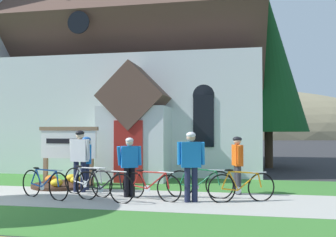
{
  "coord_description": "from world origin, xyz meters",
  "views": [
    {
      "loc": [
        6.36,
        -7.11,
        1.81
      ],
      "look_at": [
        4.11,
        4.97,
        2.16
      ],
      "focal_mm": 39.2,
      "sensor_mm": 36.0,
      "label": 1
    }
  ],
  "objects_px": {
    "cyclist_in_yellow_jersey": "(191,161)",
    "bicycle_white": "(44,184)",
    "cyclist_in_white_jersey": "(86,159)",
    "bicycle_blue": "(241,187)",
    "cyclist_in_orange_jersey": "(237,161)",
    "cyclist_in_blue_jersey": "(129,163)",
    "bicycle_yellow": "(87,181)",
    "bicycle_red": "(104,186)",
    "church_sign": "(68,145)",
    "cyclist_in_green_jersey": "(80,155)",
    "bicycle_silver": "(150,186)",
    "bicycle_orange": "(199,184)",
    "yard_deciduous_tree": "(3,90)",
    "roadside_conifer": "(268,63)"
  },
  "relations": [
    {
      "from": "bicycle_yellow",
      "to": "bicycle_white",
      "type": "relative_size",
      "value": 0.98
    },
    {
      "from": "bicycle_white",
      "to": "cyclist_in_blue_jersey",
      "type": "bearing_deg",
      "value": 15.87
    },
    {
      "from": "bicycle_orange",
      "to": "cyclist_in_green_jersey",
      "type": "distance_m",
      "value": 3.55
    },
    {
      "from": "cyclist_in_white_jersey",
      "to": "bicycle_blue",
      "type": "bearing_deg",
      "value": -12.77
    },
    {
      "from": "bicycle_red",
      "to": "roadside_conifer",
      "type": "height_order",
      "value": "roadside_conifer"
    },
    {
      "from": "bicycle_orange",
      "to": "bicycle_white",
      "type": "bearing_deg",
      "value": -168.74
    },
    {
      "from": "bicycle_silver",
      "to": "bicycle_red",
      "type": "height_order",
      "value": "bicycle_red"
    },
    {
      "from": "bicycle_red",
      "to": "cyclist_in_yellow_jersey",
      "type": "height_order",
      "value": "cyclist_in_yellow_jersey"
    },
    {
      "from": "cyclist_in_green_jersey",
      "to": "cyclist_in_orange_jersey",
      "type": "bearing_deg",
      "value": 6.12
    },
    {
      "from": "cyclist_in_orange_jersey",
      "to": "cyclist_in_blue_jersey",
      "type": "bearing_deg",
      "value": -161.26
    },
    {
      "from": "church_sign",
      "to": "bicycle_red",
      "type": "bearing_deg",
      "value": -48.69
    },
    {
      "from": "cyclist_in_green_jersey",
      "to": "yard_deciduous_tree",
      "type": "height_order",
      "value": "yard_deciduous_tree"
    },
    {
      "from": "bicycle_silver",
      "to": "cyclist_in_white_jersey",
      "type": "xyz_separation_m",
      "value": [
        -2.25,
        1.2,
        0.54
      ]
    },
    {
      "from": "bicycle_white",
      "to": "cyclist_in_orange_jersey",
      "type": "distance_m",
      "value": 5.22
    },
    {
      "from": "cyclist_in_green_jersey",
      "to": "yard_deciduous_tree",
      "type": "xyz_separation_m",
      "value": [
        -6.7,
        6.03,
        2.65
      ]
    },
    {
      "from": "bicycle_orange",
      "to": "church_sign",
      "type": "bearing_deg",
      "value": 161.05
    },
    {
      "from": "bicycle_blue",
      "to": "cyclist_in_white_jersey",
      "type": "xyz_separation_m",
      "value": [
        -4.52,
        1.02,
        0.53
      ]
    },
    {
      "from": "church_sign",
      "to": "bicycle_red",
      "type": "distance_m",
      "value": 3.3
    },
    {
      "from": "bicycle_silver",
      "to": "cyclist_in_yellow_jersey",
      "type": "height_order",
      "value": "cyclist_in_yellow_jersey"
    },
    {
      "from": "church_sign",
      "to": "cyclist_in_orange_jersey",
      "type": "relative_size",
      "value": 1.25
    },
    {
      "from": "bicycle_silver",
      "to": "bicycle_blue",
      "type": "xyz_separation_m",
      "value": [
        2.28,
        0.18,
        0.01
      ]
    },
    {
      "from": "bicycle_yellow",
      "to": "bicycle_white",
      "type": "distance_m",
      "value": 1.11
    },
    {
      "from": "cyclist_in_yellow_jersey",
      "to": "bicycle_white",
      "type": "bearing_deg",
      "value": -176.82
    },
    {
      "from": "bicycle_silver",
      "to": "bicycle_white",
      "type": "bearing_deg",
      "value": -173.7
    },
    {
      "from": "bicycle_blue",
      "to": "cyclist_in_orange_jersey",
      "type": "bearing_deg",
      "value": 94.82
    },
    {
      "from": "bicycle_red",
      "to": "bicycle_blue",
      "type": "distance_m",
      "value": 3.43
    },
    {
      "from": "yard_deciduous_tree",
      "to": "bicycle_blue",
      "type": "bearing_deg",
      "value": -30.53
    },
    {
      "from": "bicycle_red",
      "to": "cyclist_in_white_jersey",
      "type": "distance_m",
      "value": 2.02
    },
    {
      "from": "bicycle_blue",
      "to": "cyclist_in_white_jersey",
      "type": "distance_m",
      "value": 4.67
    },
    {
      "from": "bicycle_yellow",
      "to": "cyclist_in_orange_jersey",
      "type": "distance_m",
      "value": 4.17
    },
    {
      "from": "bicycle_silver",
      "to": "cyclist_in_orange_jersey",
      "type": "bearing_deg",
      "value": 29.92
    },
    {
      "from": "bicycle_yellow",
      "to": "bicycle_blue",
      "type": "xyz_separation_m",
      "value": [
        4.11,
        -0.14,
        -0.01
      ]
    },
    {
      "from": "bicycle_blue",
      "to": "roadside_conifer",
      "type": "distance_m",
      "value": 9.58
    },
    {
      "from": "roadside_conifer",
      "to": "bicycle_red",
      "type": "bearing_deg",
      "value": -118.11
    },
    {
      "from": "cyclist_in_blue_jersey",
      "to": "cyclist_in_white_jersey",
      "type": "relative_size",
      "value": 1.0
    },
    {
      "from": "church_sign",
      "to": "yard_deciduous_tree",
      "type": "bearing_deg",
      "value": 140.15
    },
    {
      "from": "bicycle_orange",
      "to": "cyclist_in_yellow_jersey",
      "type": "bearing_deg",
      "value": -104.22
    },
    {
      "from": "cyclist_in_white_jersey",
      "to": "bicycle_orange",
      "type": "bearing_deg",
      "value": -11.76
    },
    {
      "from": "bicycle_white",
      "to": "roadside_conifer",
      "type": "height_order",
      "value": "roadside_conifer"
    },
    {
      "from": "church_sign",
      "to": "yard_deciduous_tree",
      "type": "xyz_separation_m",
      "value": [
        -5.77,
        4.81,
        2.43
      ]
    },
    {
      "from": "cyclist_in_orange_jersey",
      "to": "bicycle_orange",
      "type": "bearing_deg",
      "value": -141.93
    },
    {
      "from": "bicycle_yellow",
      "to": "cyclist_in_orange_jersey",
      "type": "xyz_separation_m",
      "value": [
        4.02,
        0.95,
        0.54
      ]
    },
    {
      "from": "cyclist_in_yellow_jersey",
      "to": "cyclist_in_orange_jersey",
      "type": "height_order",
      "value": "cyclist_in_yellow_jersey"
    },
    {
      "from": "bicycle_silver",
      "to": "roadside_conifer",
      "type": "distance_m",
      "value": 10.31
    },
    {
      "from": "church_sign",
      "to": "roadside_conifer",
      "type": "relative_size",
      "value": 0.25
    },
    {
      "from": "bicycle_white",
      "to": "cyclist_in_green_jersey",
      "type": "bearing_deg",
      "value": 65.68
    },
    {
      "from": "church_sign",
      "to": "bicycle_silver",
      "type": "bearing_deg",
      "value": -31.9
    },
    {
      "from": "church_sign",
      "to": "cyclist_in_white_jersey",
      "type": "xyz_separation_m",
      "value": [
        0.96,
        -0.8,
        -0.37
      ]
    },
    {
      "from": "bicycle_silver",
      "to": "bicycle_orange",
      "type": "relative_size",
      "value": 0.95
    },
    {
      "from": "church_sign",
      "to": "bicycle_white",
      "type": "xyz_separation_m",
      "value": [
        0.44,
        -2.3,
        -0.89
      ]
    }
  ]
}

